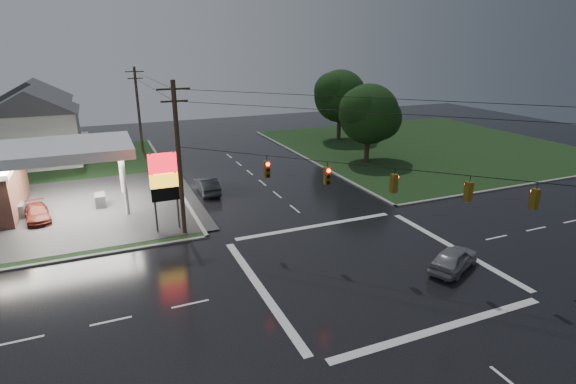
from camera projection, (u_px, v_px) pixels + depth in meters
name	position (u px, v px, depth m)	size (l,w,h in m)	color
ground	(366.00, 266.00, 28.17)	(120.00, 120.00, 0.00)	black
grass_ne	(426.00, 146.00, 60.48)	(36.00, 36.00, 0.08)	black
pylon_sign	(164.00, 179.00, 32.16)	(2.00, 0.35, 6.00)	#59595E
utility_pole_nw	(179.00, 158.00, 31.12)	(2.20, 0.32, 11.00)	#382619
utility_pole_n	(138.00, 108.00, 56.06)	(2.20, 0.32, 10.50)	#382619
traffic_signals	(372.00, 166.00, 26.10)	(26.87, 26.87, 1.47)	black
house_near	(35.00, 126.00, 50.41)	(11.05, 8.48, 8.60)	silver
house_far	(36.00, 112.00, 60.51)	(11.05, 8.48, 8.60)	silver
tree_ne_near	(370.00, 114.00, 50.83)	(7.99, 6.80, 8.98)	black
tree_ne_far	(341.00, 96.00, 62.22)	(8.46, 7.20, 9.80)	black
car_north	(207.00, 185.00, 41.50)	(1.58, 4.54, 1.50)	black
car_crossing	(454.00, 259.00, 27.53)	(1.72, 4.28, 1.46)	gray
car_pump	(37.00, 213.00, 35.09)	(1.71, 4.21, 1.22)	#5A1D14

